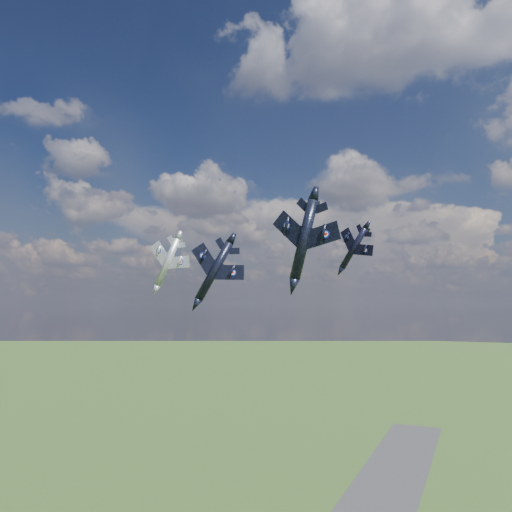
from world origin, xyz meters
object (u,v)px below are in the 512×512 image
at_px(jet_right_navy, 304,239).
at_px(jet_high_navy, 354,248).
at_px(jet_left_silver, 168,262).
at_px(jet_lead_navy, 214,271).

distance_m(jet_right_navy, jet_high_navy, 26.69).
relative_size(jet_high_navy, jet_left_silver, 0.85).
xyz_separation_m(jet_high_navy, jet_left_silver, (-37.00, -8.98, -2.17)).
xyz_separation_m(jet_right_navy, jet_left_silver, (-35.70, 17.64, -0.77)).
bearing_deg(jet_lead_navy, jet_left_silver, 143.15).
height_order(jet_right_navy, jet_left_silver, jet_right_navy).
bearing_deg(jet_lead_navy, jet_right_navy, -42.33).
relative_size(jet_right_navy, jet_left_silver, 1.12).
distance_m(jet_lead_navy, jet_left_silver, 15.88).
bearing_deg(jet_right_navy, jet_high_navy, 95.11).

